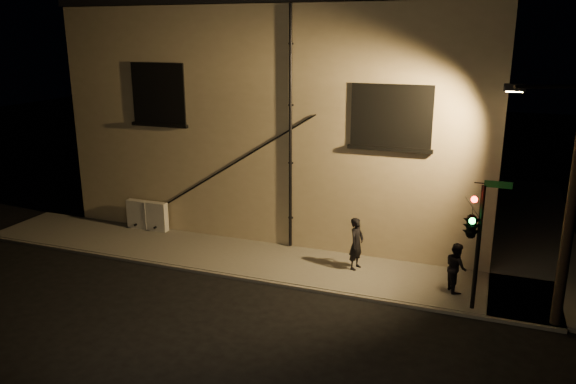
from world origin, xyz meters
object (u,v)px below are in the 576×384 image
at_px(pedestrian_b, 456,267).
at_px(streetlamp_pole, 568,196).
at_px(traffic_signal, 472,224).
at_px(utility_cabinet, 147,215).
at_px(pedestrian_a, 356,244).

xyz_separation_m(pedestrian_b, streetlamp_pole, (2.56, -1.02, 2.73)).
relative_size(pedestrian_b, traffic_signal, 0.41).
bearing_deg(utility_cabinet, traffic_signal, -11.76).
bearing_deg(pedestrian_a, streetlamp_pole, -90.56).
xyz_separation_m(utility_cabinet, streetlamp_pole, (14.28, -2.46, 2.91)).
distance_m(utility_cabinet, traffic_signal, 12.49).
distance_m(utility_cabinet, streetlamp_pole, 14.78).
relative_size(pedestrian_a, pedestrian_b, 1.15).
height_order(utility_cabinet, pedestrian_a, pedestrian_a).
distance_m(traffic_signal, streetlamp_pole, 2.41).
relative_size(utility_cabinet, pedestrian_b, 1.15).
bearing_deg(pedestrian_a, pedestrian_b, -85.22).
bearing_deg(pedestrian_a, utility_cabinet, 99.24).
height_order(pedestrian_a, traffic_signal, traffic_signal).
relative_size(pedestrian_b, streetlamp_pole, 0.22).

